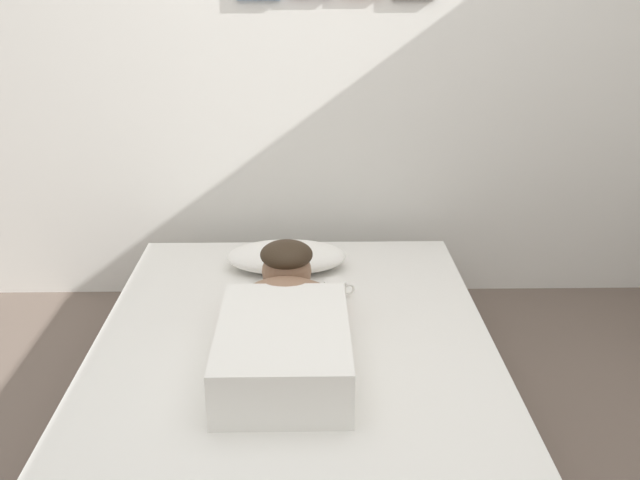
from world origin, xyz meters
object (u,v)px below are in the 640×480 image
object	(u,v)px
coffee_cup	(335,289)
cell_phone	(238,336)
person_lying	(284,325)
bed	(295,375)
pillow	(286,257)

from	to	relation	value
coffee_cup	cell_phone	size ratio (longest dim) A/B	0.89
person_lying	coffee_cup	xyz separation A→B (m)	(0.19, 0.44, -0.07)
person_lying	cell_phone	distance (m)	0.23
bed	cell_phone	bearing A→B (deg)	-171.14
coffee_cup	bed	bearing A→B (deg)	-118.82
bed	pillow	xyz separation A→B (m)	(-0.04, 0.60, 0.23)
coffee_cup	cell_phone	bearing A→B (deg)	-138.08
pillow	cell_phone	distance (m)	0.66
pillow	bed	bearing A→B (deg)	-86.15
bed	person_lying	size ratio (longest dim) A/B	2.08
person_lying	coffee_cup	distance (m)	0.49
coffee_cup	cell_phone	xyz separation A→B (m)	(-0.36, -0.33, -0.03)
bed	coffee_cup	world-z (taller)	coffee_cup
pillow	cell_phone	world-z (taller)	pillow
pillow	coffee_cup	world-z (taller)	pillow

